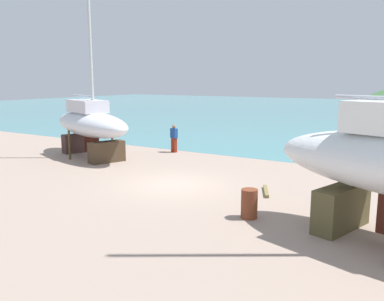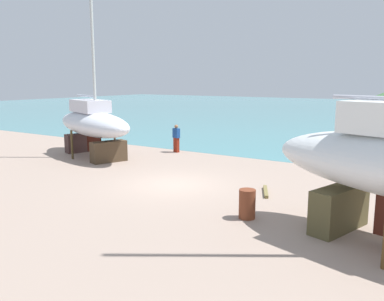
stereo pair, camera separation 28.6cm
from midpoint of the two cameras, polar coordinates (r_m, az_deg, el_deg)
ground_plane at (r=13.38m, az=-14.65°, el=-9.07°), size 46.34×46.34×0.00m
sea_water at (r=58.20m, az=22.33°, el=5.03°), size 137.08×74.06×0.01m
sailboat_large_starboard at (r=23.23m, az=-14.54°, el=3.67°), size 7.89×4.87×12.08m
worker at (r=24.05m, az=-2.91°, el=1.78°), size 0.49×0.36×1.66m
barrel_ochre at (r=12.82m, az=7.48°, el=-7.49°), size 0.71×0.71×0.93m
timber_long_aft at (r=15.81m, az=9.93°, el=-5.71°), size 0.76×1.45×0.12m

